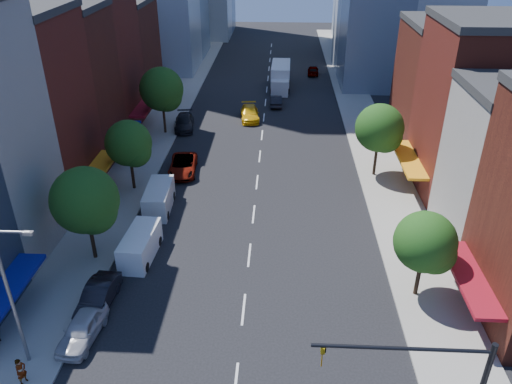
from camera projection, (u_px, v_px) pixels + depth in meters
ground at (236, 384)px, 27.31m from camera, size 220.00×220.00×0.00m
sidewalk_left at (164, 121)px, 62.87m from camera, size 5.00×120.00×0.15m
sidewalk_right at (364, 124)px, 61.76m from camera, size 5.00×120.00×0.15m
bldg_left_2 at (9, 112)px, 42.36m from camera, size 12.00×9.00×16.00m
bldg_left_3 at (51, 88)px, 50.05m from camera, size 12.00×8.00×15.00m
bldg_left_4 at (80, 57)px, 57.01m from camera, size 12.00×9.00×17.00m
bldg_left_5 at (108, 55)px, 66.30m from camera, size 12.00×10.00×13.00m
bldg_right_2 at (495, 112)px, 43.80m from camera, size 12.00×10.00×15.00m
bldg_right_3 at (459, 89)px, 53.04m from camera, size 12.00×10.00×13.00m
streetlight at (12, 290)px, 26.18m from camera, size 2.25×0.25×9.00m
tree_left_near at (87, 203)px, 35.05m from camera, size 4.80×4.80×7.30m
tree_left_mid at (130, 145)px, 44.85m from camera, size 4.20×4.20×6.65m
tree_left_far at (163, 91)px, 56.79m from camera, size 5.00×5.00×7.75m
tree_right_near at (427, 245)px, 31.72m from camera, size 4.00×4.00×6.20m
tree_right_far at (381, 130)px, 47.17m from camera, size 4.60×4.60×7.20m
parked_car_front at (82, 329)px, 29.97m from camera, size 2.25×4.64×1.53m
parked_car_second at (98, 297)px, 32.50m from camera, size 1.89×4.80×1.55m
parked_car_third at (183, 166)px, 49.79m from camera, size 3.03×5.79×1.56m
parked_car_rear at (184, 122)px, 60.37m from camera, size 2.89×5.66×1.57m
cargo_van_near at (140, 246)px, 37.04m from camera, size 2.26×5.03×2.10m
cargo_van_far at (159, 199)px, 43.23m from camera, size 2.27×5.15×2.16m
taxi at (250, 113)px, 63.14m from camera, size 2.82×5.66×1.58m
traffic_car_oncoming at (276, 101)px, 67.79m from camera, size 1.53×4.31×1.42m
traffic_car_far at (313, 70)px, 81.47m from camera, size 1.90×4.29×1.44m
box_truck at (281, 78)px, 74.20m from camera, size 2.92×8.94×3.58m
pedestrian_near at (21, 371)px, 26.86m from camera, size 0.61×0.72×1.68m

